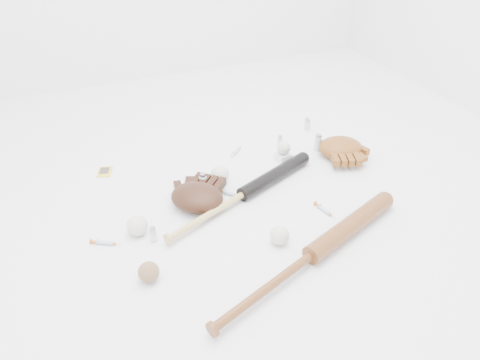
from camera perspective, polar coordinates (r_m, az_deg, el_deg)
name	(u,v)px	position (r m, az deg, el deg)	size (l,w,h in m)	color
bat_dark	(243,194)	(1.96, 0.39, -1.72)	(0.85, 0.06, 0.06)	black
bat_wood	(312,255)	(1.69, 8.75, -8.99)	(0.99, 0.07, 0.07)	brown
glove_dark	(197,197)	(1.93, -5.27, -2.07)	(0.26, 0.26, 0.10)	black
glove_tan	(341,147)	(2.31, 12.17, 3.90)	(0.25, 0.25, 0.09)	brown
trading_card	(105,172)	(2.24, -16.15, 0.95)	(0.06, 0.08, 0.00)	yellow
pedestal	(283,157)	(2.25, 5.28, 2.83)	(0.06, 0.06, 0.04)	white
baseball_on_pedestal	(284,148)	(2.22, 5.35, 3.93)	(0.06, 0.06, 0.06)	silver
baseball_left	(137,226)	(1.83, -12.41, -5.46)	(0.08, 0.08, 0.08)	silver
baseball_upper	(220,175)	(2.07, -2.48, 0.67)	(0.08, 0.08, 0.08)	silver
baseball_mid	(280,235)	(1.75, 4.85, -6.74)	(0.07, 0.07, 0.07)	silver
baseball_aged	(149,272)	(1.64, -11.08, -10.96)	(0.07, 0.07, 0.07)	olive
syringe_0	(105,243)	(1.83, -16.11, -7.36)	(0.14, 0.02, 0.02)	#ADBCC6
syringe_1	(231,194)	(2.00, -1.12, -1.70)	(0.14, 0.03, 0.02)	#ADBCC6
syringe_2	(237,150)	(2.31, -0.39, 3.62)	(0.14, 0.02, 0.02)	#ADBCC6
syringe_3	(324,210)	(1.94, 10.25, -3.62)	(0.13, 0.02, 0.02)	#ADBCC6
vial_0	(307,123)	(2.54, 8.12, 6.84)	(0.02, 0.02, 0.06)	silver
vial_1	(308,125)	(2.52, 8.28, 6.66)	(0.03, 0.03, 0.06)	silver
vial_2	(203,182)	(2.03, -4.53, -0.21)	(0.03, 0.03, 0.08)	silver
vial_3	(318,142)	(2.34, 9.49, 4.55)	(0.04, 0.04, 0.09)	silver
vial_4	(153,234)	(1.79, -10.54, -6.49)	(0.03, 0.03, 0.07)	silver
vial_5	(280,141)	(2.35, 4.89, 4.74)	(0.02, 0.02, 0.06)	silver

